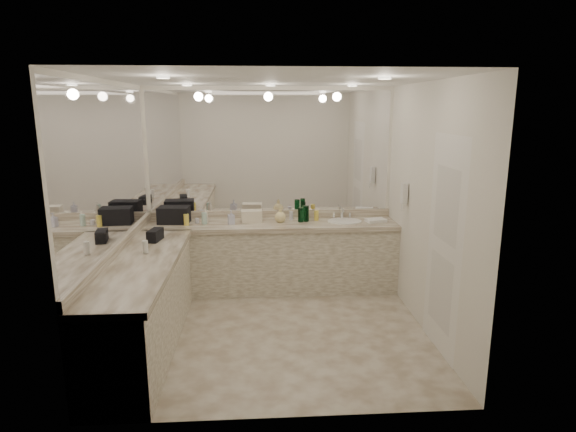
{
  "coord_description": "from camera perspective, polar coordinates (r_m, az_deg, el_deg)",
  "views": [
    {
      "loc": [
        -0.17,
        -4.77,
        2.34
      ],
      "look_at": [
        0.17,
        0.4,
        1.16
      ],
      "focal_mm": 30.0,
      "sensor_mm": 36.0,
      "label": 1
    }
  ],
  "objects": [
    {
      "name": "amenity_bottle_2",
      "position": [
        6.11,
        -11.96,
        -0.43
      ],
      "size": [
        0.06,
        0.06,
        0.14
      ],
      "primitive_type": "cylinder",
      "color": "#F2D84C",
      "rests_on": "vanity_back_top"
    },
    {
      "name": "mirror_back",
      "position": [
        6.28,
        -2.17,
        7.62
      ],
      "size": [
        3.12,
        0.01,
        1.55
      ],
      "primitive_type": "cube",
      "color": "white",
      "rests_on": "wall_back"
    },
    {
      "name": "faucet",
      "position": [
        6.43,
        6.41,
        0.4
      ],
      "size": [
        0.24,
        0.16,
        0.14
      ],
      "primitive_type": "cube",
      "color": "silver",
      "rests_on": "vanity_back_top"
    },
    {
      "name": "wall_left",
      "position": [
        5.09,
        -19.96,
        0.21
      ],
      "size": [
        0.02,
        3.0,
        2.6
      ],
      "primitive_type": "cube",
      "color": "silver",
      "rests_on": "floor"
    },
    {
      "name": "amenity_bottle_1",
      "position": [
        6.26,
        3.39,
        0.07
      ],
      "size": [
        0.06,
        0.06,
        0.13
      ],
      "primitive_type": "cylinder",
      "color": "#F2D84C",
      "rests_on": "vanity_back_top"
    },
    {
      "name": "mirror_left",
      "position": [
        5.01,
        -20.24,
        5.53
      ],
      "size": [
        0.01,
        2.92,
        1.55
      ],
      "primitive_type": "cube",
      "color": "white",
      "rests_on": "wall_left"
    },
    {
      "name": "wall_phone",
      "position": [
        5.82,
        13.6,
        2.63
      ],
      "size": [
        0.06,
        0.1,
        0.24
      ],
      "primitive_type": "cube",
      "color": "white",
      "rests_on": "wall_right"
    },
    {
      "name": "amenity_bottle_4",
      "position": [
        6.26,
        0.39,
        0.03
      ],
      "size": [
        0.05,
        0.05,
        0.11
      ],
      "primitive_type": "cylinder",
      "color": "silver",
      "rests_on": "vanity_back_top"
    },
    {
      "name": "sink",
      "position": [
        6.24,
        6.73,
        -0.69
      ],
      "size": [
        0.44,
        0.44,
        0.03
      ],
      "primitive_type": "cylinder",
      "color": "white",
      "rests_on": "vanity_back_top"
    },
    {
      "name": "vanity_left_base",
      "position": [
        4.99,
        -16.77,
        -10.4
      ],
      "size": [
        0.6,
        2.4,
        0.84
      ],
      "primitive_type": "cube",
      "color": "silver",
      "rests_on": "floor"
    },
    {
      "name": "green_bottle_0",
      "position": [
        6.3,
        2.01,
        0.42
      ],
      "size": [
        0.07,
        0.07,
        0.18
      ],
      "primitive_type": "cylinder",
      "color": "#09451C",
      "rests_on": "vanity_back_top"
    },
    {
      "name": "wall_right",
      "position": [
        5.19,
        16.3,
        0.71
      ],
      "size": [
        0.02,
        3.0,
        2.6
      ],
      "primitive_type": "cube",
      "color": "silver",
      "rests_on": "floor"
    },
    {
      "name": "green_bottle_1",
      "position": [
        6.18,
        2.19,
        0.29
      ],
      "size": [
        0.07,
        0.07,
        0.21
      ],
      "primitive_type": "cylinder",
      "color": "#09451C",
      "rests_on": "vanity_back_top"
    },
    {
      "name": "black_bag_spill",
      "position": [
        5.49,
        -15.47,
        -2.16
      ],
      "size": [
        0.15,
        0.26,
        0.13
      ],
      "primitive_type": "cube",
      "rotation": [
        0.0,
        0.0,
        -0.17
      ],
      "color": "black",
      "rests_on": "vanity_left_top"
    },
    {
      "name": "backsplash_left",
      "position": [
        5.16,
        -19.45,
        -3.58
      ],
      "size": [
        0.04,
        3.0,
        0.1
      ],
      "primitive_type": "cube",
      "color": "beige",
      "rests_on": "vanity_left_top"
    },
    {
      "name": "cream_cosmetic_case",
      "position": [
        6.18,
        -4.33,
        -0.01
      ],
      "size": [
        0.27,
        0.18,
        0.15
      ],
      "primitive_type": "cube",
      "rotation": [
        0.0,
        0.0,
        0.06
      ],
      "color": "beige",
      "rests_on": "vanity_back_top"
    },
    {
      "name": "backsplash_back",
      "position": [
        6.4,
        -2.1,
        0.24
      ],
      "size": [
        3.2,
        0.04,
        0.1
      ],
      "primitive_type": "cube",
      "color": "beige",
      "rests_on": "vanity_back_top"
    },
    {
      "name": "soap_bottle_a",
      "position": [
        6.16,
        -9.74,
        -0.06
      ],
      "size": [
        0.09,
        0.09,
        0.18
      ],
      "primitive_type": "imported",
      "rotation": [
        0.0,
        0.0,
        -0.37
      ],
      "color": "silver",
      "rests_on": "vanity_back_top"
    },
    {
      "name": "soap_bottle_c",
      "position": [
        6.14,
        -0.93,
        0.13
      ],
      "size": [
        0.17,
        0.17,
        0.19
      ],
      "primitive_type": "imported",
      "rotation": [
        0.0,
        0.0,
        0.18
      ],
      "color": "beige",
      "rests_on": "vanity_back_top"
    },
    {
      "name": "floor",
      "position": [
        5.31,
        -1.54,
        -13.34
      ],
      "size": [
        3.2,
        3.2,
        0.0
      ],
      "primitive_type": "plane",
      "color": "beige",
      "rests_on": "ground"
    },
    {
      "name": "black_toiletry_bag",
      "position": [
        6.27,
        -13.37,
        0.18
      ],
      "size": [
        0.4,
        0.27,
        0.22
      ],
      "primitive_type": "cube",
      "rotation": [
        0.0,
        0.0,
        -0.07
      ],
      "color": "black",
      "rests_on": "vanity_back_top"
    },
    {
      "name": "ceiling",
      "position": [
        4.78,
        -1.74,
        15.9
      ],
      "size": [
        3.2,
        3.2,
        0.0
      ],
      "primitive_type": "plane",
      "color": "white",
      "rests_on": "floor"
    },
    {
      "name": "amenity_bottle_3",
      "position": [
        6.24,
        -13.24,
        -0.27
      ],
      "size": [
        0.04,
        0.04,
        0.13
      ],
      "primitive_type": "cylinder",
      "color": "#F2D84C",
      "rests_on": "vanity_back_top"
    },
    {
      "name": "amenity_bottle_6",
      "position": [
        6.26,
        -1.34,
        -0.2
      ],
      "size": [
        0.04,
        0.04,
        0.07
      ],
      "primitive_type": "cylinder",
      "color": "#E0B28C",
      "rests_on": "vanity_back_top"
    },
    {
      "name": "green_bottle_2",
      "position": [
        6.15,
        1.52,
        0.14
      ],
      "size": [
        0.07,
        0.07,
        0.19
      ],
      "primitive_type": "cylinder",
      "color": "#09451C",
      "rests_on": "vanity_back_top"
    },
    {
      "name": "vanity_back_base",
      "position": [
        6.27,
        -1.99,
        -5.04
      ],
      "size": [
        3.2,
        0.6,
        0.84
      ],
      "primitive_type": "cube",
      "color": "silver",
      "rests_on": "floor"
    },
    {
      "name": "hand_towel",
      "position": [
        6.27,
        10.36,
        -0.51
      ],
      "size": [
        0.28,
        0.22,
        0.04
      ],
      "primitive_type": "cube",
      "rotation": [
        0.0,
        0.0,
        0.25
      ],
      "color": "white",
      "rests_on": "vanity_back_top"
    },
    {
      "name": "vanity_back_top",
      "position": [
        6.14,
        -2.02,
        -1.07
      ],
      "size": [
        3.2,
        0.64,
        0.06
      ],
      "primitive_type": "cube",
      "color": "beige",
      "rests_on": "vanity_back_base"
    },
    {
      "name": "door",
      "position": [
        4.79,
        17.98,
        -3.46
      ],
      "size": [
        0.02,
        0.82,
        2.1
      ],
      "primitive_type": "cube",
      "color": "white",
      "rests_on": "wall_right"
    },
    {
      "name": "amenity_bottle_0",
      "position": [
        6.14,
        -9.9,
        -0.28
      ],
      "size": [
        0.07,
        0.07,
        0.15
      ],
      "primitive_type": "cylinder",
      "color": "silver",
      "rests_on": "vanity_back_top"
    },
    {
      "name": "amenity_bottle_5",
      "position": [
        6.21,
        -10.73,
        -0.55
      ],
      "size": [
        0.05,
        0.05,
        0.06
      ],
      "primitive_type": "cylinder",
      "color": "silver",
      "rests_on": "vanity_back_top"
    },
    {
      "name": "lotion_left",
      "position": [
        5.04,
        -16.55,
        -3.59
      ],
      "size": [
        0.06,
        0.06,
        0.13
      ],
      "primitive_type": "cylinder",
      "color": "white",
      "rests_on": "vanity_left_top"
    },
    {
      "name": "wall_back",
      "position": [
        6.36,
        -2.13,
        3.36
      ],
      "size": [
        3.2,
        0.02,
        2.6
      ],
      "primitive_type": "cube",
      "color": "silver",
      "rests_on": "floor"
    },
    {
      "name": "soap_bottle_b",
      "position": [
        6.07,
        -6.75,
        -0.15
      ],
      "size": [
        0.1,
        0.1,
        0.18
      ],
      "primitive_type": "imported",
      "rotation": [
        0.0,
        0.0,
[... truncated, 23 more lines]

